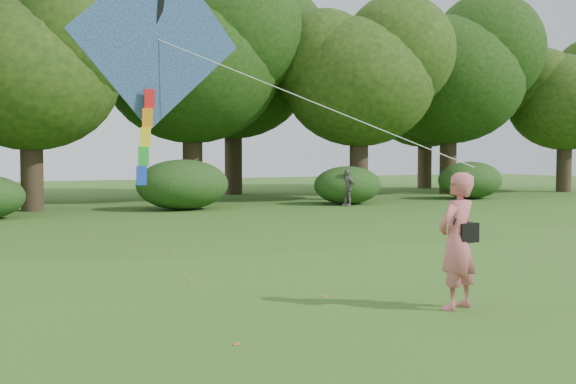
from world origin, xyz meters
TOP-DOWN VIEW (x-y plane):
  - ground at (0.00, 0.00)m, footprint 100.00×100.00m
  - man_kite_flyer at (0.07, -0.15)m, footprint 0.76×0.60m
  - bystander_right at (9.37, 16.51)m, footprint 0.67×0.93m
  - crossbody_bag at (0.19, -0.18)m, footprint 0.43×0.20m
  - flying_kite at (-3.30, 2.06)m, footprint 4.87×2.61m
  - tree_line at (1.67, 22.88)m, footprint 54.70×15.30m
  - shrub_band at (-0.72, 17.60)m, footprint 39.15×3.22m
  - fallen_leaves at (-0.43, 2.14)m, footprint 7.80×15.06m

SIDE VIEW (x-z plane):
  - ground at x=0.00m, z-range 0.00..0.00m
  - fallen_leaves at x=-0.43m, z-range 0.00..0.01m
  - bystander_right at x=9.37m, z-range 0.00..1.47m
  - shrub_band at x=-0.72m, z-range -0.08..1.79m
  - man_kite_flyer at x=0.07m, z-range 0.00..1.82m
  - crossbody_bag at x=0.19m, z-range 0.67..1.39m
  - flying_kite at x=-3.30m, z-range 1.98..5.18m
  - tree_line at x=1.67m, z-range 0.86..10.35m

